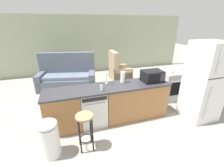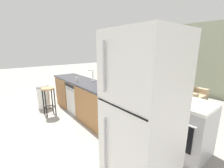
% 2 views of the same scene
% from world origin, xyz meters
% --- Properties ---
extents(ground_plane, '(24.00, 24.00, 0.00)m').
position_xyz_m(ground_plane, '(0.00, 0.00, 0.00)').
color(ground_plane, gray).
extents(wall_back, '(10.00, 0.06, 2.60)m').
position_xyz_m(wall_back, '(0.30, 4.20, 1.30)').
color(wall_back, '#A8B293').
rests_on(wall_back, ground_plane).
extents(kitchen_counter, '(2.94, 0.66, 0.90)m').
position_xyz_m(kitchen_counter, '(0.24, 0.00, 0.42)').
color(kitchen_counter, '#9E6B3D').
rests_on(kitchen_counter, ground_plane).
extents(dishwasher, '(0.58, 0.61, 0.84)m').
position_xyz_m(dishwasher, '(-0.25, -0.00, 0.42)').
color(dishwasher, silver).
rests_on(dishwasher, ground_plane).
extents(stove_range, '(0.76, 0.68, 0.90)m').
position_xyz_m(stove_range, '(2.35, 0.55, 0.45)').
color(stove_range, '#B7B7BC').
rests_on(stove_range, ground_plane).
extents(refrigerator, '(0.72, 0.73, 1.90)m').
position_xyz_m(refrigerator, '(2.35, -0.55, 0.95)').
color(refrigerator, white).
rests_on(refrigerator, ground_plane).
extents(microwave, '(0.50, 0.37, 0.28)m').
position_xyz_m(microwave, '(1.27, -0.00, 1.04)').
color(microwave, black).
rests_on(microwave, kitchen_counter).
extents(sink_faucet, '(0.07, 0.18, 0.30)m').
position_xyz_m(sink_faucet, '(0.14, 0.16, 1.03)').
color(sink_faucet, silver).
rests_on(sink_faucet, kitchen_counter).
extents(paper_towel_roll, '(0.14, 0.14, 0.28)m').
position_xyz_m(paper_towel_roll, '(0.54, 0.14, 1.04)').
color(paper_towel_roll, '#4C4C51').
rests_on(paper_towel_roll, kitchen_counter).
extents(soap_bottle, '(0.06, 0.06, 0.18)m').
position_xyz_m(soap_bottle, '(-0.07, -0.17, 0.97)').
color(soap_bottle, silver).
rests_on(soap_bottle, kitchen_counter).
extents(kettle, '(0.21, 0.17, 0.19)m').
position_xyz_m(kettle, '(2.18, 0.42, 0.99)').
color(kettle, silver).
rests_on(kettle, stove_range).
extents(bar_stool, '(0.32, 0.32, 0.74)m').
position_xyz_m(bar_stool, '(-0.54, -0.75, 0.54)').
color(bar_stool, tan).
rests_on(bar_stool, ground_plane).
extents(trash_bin, '(0.35, 0.35, 0.74)m').
position_xyz_m(trash_bin, '(-1.17, -0.73, 0.38)').
color(trash_bin, white).
rests_on(trash_bin, ground_plane).
extents(couch, '(2.15, 1.31, 1.27)m').
position_xyz_m(couch, '(-0.73, 2.44, 0.39)').
color(couch, '#515B6B').
rests_on(couch, ground_plane).
extents(armchair, '(0.82, 0.87, 1.20)m').
position_xyz_m(armchair, '(1.34, 2.67, 0.35)').
color(armchair, tan).
rests_on(armchair, ground_plane).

